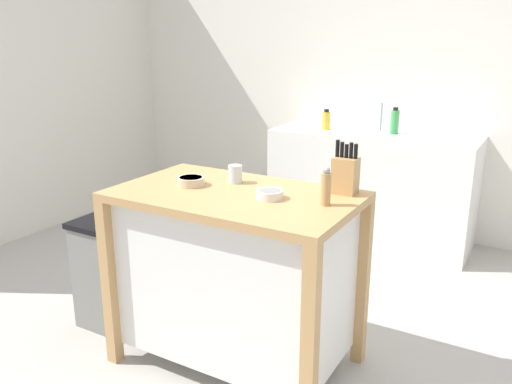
# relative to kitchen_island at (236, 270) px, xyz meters

# --- Properties ---
(ground_plane) EXTENTS (6.09, 6.09, 0.00)m
(ground_plane) POSITION_rel_kitchen_island_xyz_m (0.03, 0.08, -0.51)
(ground_plane) COLOR #ADA8A0
(ground_plane) RESTS_ON ground
(wall_back) EXTENTS (5.09, 0.10, 2.60)m
(wall_back) POSITION_rel_kitchen_island_xyz_m (0.03, 2.35, 0.79)
(wall_back) COLOR silver
(wall_back) RESTS_ON ground
(wall_left) EXTENTS (0.10, 2.87, 2.60)m
(wall_left) POSITION_rel_kitchen_island_xyz_m (-2.51, 0.91, 0.79)
(wall_left) COLOR silver
(wall_left) RESTS_ON ground
(kitchen_island) EXTENTS (1.14, 0.69, 0.91)m
(kitchen_island) POSITION_rel_kitchen_island_xyz_m (0.00, 0.00, 0.00)
(kitchen_island) COLOR tan
(kitchen_island) RESTS_ON ground
(knife_block) EXTENTS (0.11, 0.09, 0.25)m
(knife_block) POSITION_rel_kitchen_island_xyz_m (0.45, 0.24, 0.49)
(knife_block) COLOR tan
(knife_block) RESTS_ON kitchen_island
(bowl_ceramic_small) EXTENTS (0.14, 0.14, 0.04)m
(bowl_ceramic_small) POSITION_rel_kitchen_island_xyz_m (-0.25, -0.01, 0.42)
(bowl_ceramic_small) COLOR beige
(bowl_ceramic_small) RESTS_ON kitchen_island
(bowl_ceramic_wide) EXTENTS (0.12, 0.12, 0.04)m
(bowl_ceramic_wide) POSITION_rel_kitchen_island_xyz_m (0.19, -0.00, 0.42)
(bowl_ceramic_wide) COLOR silver
(bowl_ceramic_wide) RESTS_ON kitchen_island
(drinking_cup) EXTENTS (0.07, 0.07, 0.09)m
(drinking_cup) POSITION_rel_kitchen_island_xyz_m (-0.09, 0.14, 0.44)
(drinking_cup) COLOR silver
(drinking_cup) RESTS_ON kitchen_island
(pepper_grinder) EXTENTS (0.04, 0.04, 0.17)m
(pepper_grinder) POSITION_rel_kitchen_island_xyz_m (0.44, 0.03, 0.48)
(pepper_grinder) COLOR tan
(pepper_grinder) RESTS_ON kitchen_island
(trash_bin) EXTENTS (0.36, 0.28, 0.63)m
(trash_bin) POSITION_rel_kitchen_island_xyz_m (-0.81, -0.06, -0.19)
(trash_bin) COLOR slate
(trash_bin) RESTS_ON ground
(sink_counter) EXTENTS (1.58, 0.60, 0.88)m
(sink_counter) POSITION_rel_kitchen_island_xyz_m (0.03, 2.00, -0.06)
(sink_counter) COLOR white
(sink_counter) RESTS_ON ground
(sink_faucet) EXTENTS (0.02, 0.02, 0.22)m
(sink_faucet) POSITION_rel_kitchen_island_xyz_m (0.03, 2.14, 0.48)
(sink_faucet) COLOR #B7BCC1
(sink_faucet) RESTS_ON sink_counter
(bottle_hand_soap) EXTENTS (0.06, 0.06, 0.17)m
(bottle_hand_soap) POSITION_rel_kitchen_island_xyz_m (-0.35, 1.94, 0.45)
(bottle_hand_soap) COLOR yellow
(bottle_hand_soap) RESTS_ON sink_counter
(bottle_spray_cleaner) EXTENTS (0.07, 0.07, 0.20)m
(bottle_spray_cleaner) POSITION_rel_kitchen_island_xyz_m (0.18, 2.04, 0.47)
(bottle_spray_cleaner) COLOR green
(bottle_spray_cleaner) RESTS_ON sink_counter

